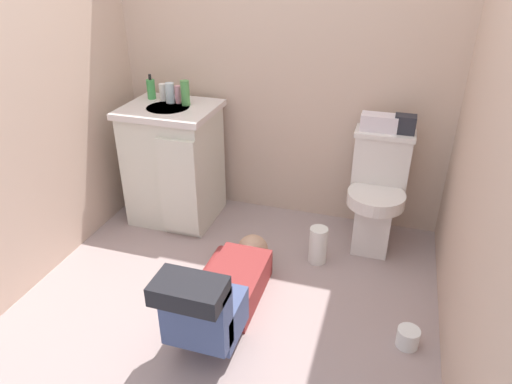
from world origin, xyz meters
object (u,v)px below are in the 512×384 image
object	(u,v)px
person_plumber	(222,292)
bottle_green	(185,93)
bottle_pink	(178,94)
toilet_paper_roll	(408,338)
vanity_cabinet	(174,163)
paper_towel_roll	(318,245)
tissue_box	(379,122)
bottle_clear	(170,93)
bottle_white	(163,92)
toiletry_bag	(405,124)
toilet	(377,193)
soap_dispenser	(151,89)
faucet	(178,93)

from	to	relation	value
person_plumber	bottle_green	bearing A→B (deg)	121.74
bottle_pink	toilet_paper_roll	distance (m)	2.01
vanity_cabinet	bottle_pink	xyz separation A→B (m)	(0.02, 0.09, 0.46)
paper_towel_roll	tissue_box	bearing A→B (deg)	58.12
vanity_cabinet	bottle_clear	size ratio (longest dim) A/B	6.22
person_plumber	bottle_pink	xyz separation A→B (m)	(-0.66, 0.99, 0.70)
toilet_paper_roll	tissue_box	bearing A→B (deg)	107.26
bottle_white	bottle_clear	bearing A→B (deg)	-23.49
bottle_green	toilet_paper_roll	bearing A→B (deg)	-29.61
toiletry_bag	bottle_clear	distance (m)	1.51
person_plumber	toilet	bearing A→B (deg)	54.63
toilet	toilet_paper_roll	world-z (taller)	toilet
toilet	paper_towel_roll	xyz separation A→B (m)	(-0.30, -0.32, -0.25)
toiletry_bag	soap_dispenser	size ratio (longest dim) A/B	0.75
vanity_cabinet	toilet_paper_roll	bearing A→B (deg)	-26.42
tissue_box	bottle_pink	world-z (taller)	bottle_pink
bottle_white	vanity_cabinet	bearing A→B (deg)	-48.94
bottle_white	paper_towel_roll	size ratio (longest dim) A/B	0.48
toilet_paper_roll	toiletry_bag	bearing A→B (deg)	98.81
faucet	soap_dispenser	xyz separation A→B (m)	(-0.19, -0.02, 0.02)
tissue_box	soap_dispenser	bearing A→B (deg)	-178.88
toiletry_bag	toilet_paper_roll	world-z (taller)	toiletry_bag
tissue_box	bottle_white	distance (m)	1.42
bottle_green	paper_towel_roll	world-z (taller)	bottle_green
person_plumber	tissue_box	distance (m)	1.38
faucet	toilet_paper_roll	bearing A→B (deg)	-30.35
toilet	faucet	world-z (taller)	faucet
vanity_cabinet	tissue_box	bearing A→B (deg)	6.70
paper_towel_roll	toilet_paper_roll	size ratio (longest dim) A/B	2.18
paper_towel_roll	toilet	bearing A→B (deg)	46.80
bottle_clear	bottle_green	world-z (taller)	bottle_green
faucet	soap_dispenser	bearing A→B (deg)	-173.99
soap_dispenser	paper_towel_roll	size ratio (longest dim) A/B	0.69
bottle_green	toilet_paper_roll	size ratio (longest dim) A/B	1.46
tissue_box	bottle_clear	size ratio (longest dim) A/B	1.67
person_plumber	faucet	bearing A→B (deg)	123.41
toilet_paper_roll	faucet	bearing A→B (deg)	149.65
soap_dispenser	bottle_white	xyz separation A→B (m)	(0.10, -0.02, -0.01)
bottle_clear	bottle_green	xyz separation A→B (m)	(0.12, -0.02, 0.01)
person_plumber	toilet_paper_roll	bearing A→B (deg)	5.59
soap_dispenser	toilet_paper_roll	size ratio (longest dim) A/B	1.51
soap_dispenser	bottle_clear	xyz separation A→B (m)	(0.16, -0.04, -0.00)
faucet	toiletry_bag	world-z (taller)	faucet
toiletry_bag	bottle_pink	size ratio (longest dim) A/B	1.08
vanity_cabinet	bottle_green	bearing A→B (deg)	36.36
vanity_cabinet	tissue_box	distance (m)	1.39
bottle_white	bottle_pink	bearing A→B (deg)	-8.85
bottle_clear	toilet_paper_roll	xyz separation A→B (m)	(1.65, -0.89, -0.84)
vanity_cabinet	toilet_paper_roll	xyz separation A→B (m)	(1.62, -0.81, -0.37)
tissue_box	bottle_clear	world-z (taller)	bottle_clear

